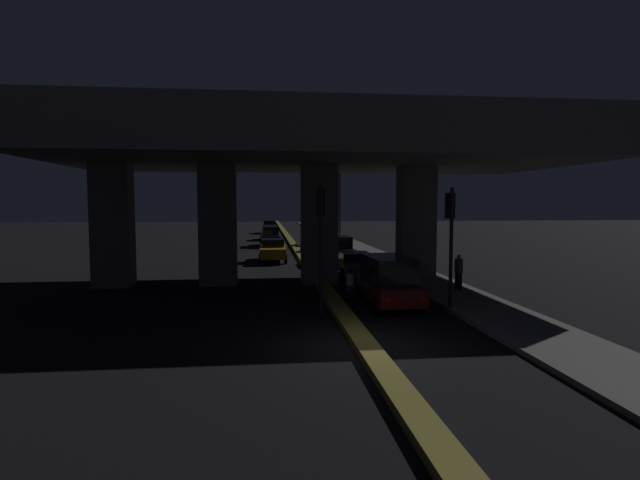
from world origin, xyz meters
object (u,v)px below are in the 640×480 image
object	(u,v)px
car_white_fifth	(313,239)
car_dark_blue_second_oncoming	(270,236)
motorcycle_blue_filtering_near	(350,287)
car_black_third	(337,250)
motorcycle_red_filtering_mid	(328,264)
car_dark_green_fourth_oncoming	(269,227)
motorcycle_black_filtering_far	(316,253)
traffic_light_right_of_median	(450,227)
street_lamp	(338,193)
car_dark_red_lead	(388,280)
car_dark_blue_third_oncoming	(269,232)
car_taxi_yellow_lead_oncoming	(273,250)
car_dark_green_fourth	(323,243)
pedestrian_on_sidewalk	(459,272)
traffic_light_left_of_median	(321,226)
car_grey_second	(354,264)

from	to	relation	value
car_white_fifth	car_dark_blue_second_oncoming	size ratio (longest dim) A/B	0.84
motorcycle_blue_filtering_near	car_black_third	bearing A→B (deg)	-8.34
motorcycle_red_filtering_mid	car_black_third	bearing A→B (deg)	-10.68
car_dark_green_fourth_oncoming	motorcycle_black_filtering_far	world-z (taller)	car_dark_green_fourth_oncoming
car_black_third	motorcycle_red_filtering_mid	world-z (taller)	car_black_third
traffic_light_right_of_median	car_dark_blue_second_oncoming	size ratio (longest dim) A/B	0.95
traffic_light_right_of_median	street_lamp	xyz separation A→B (m)	(0.48, 31.87, 1.93)
car_dark_red_lead	car_dark_blue_third_oncoming	xyz separation A→B (m)	(-4.25, 37.08, -0.18)
car_dark_blue_third_oncoming	motorcycle_blue_filtering_near	distance (m)	35.86
car_dark_blue_third_oncoming	motorcycle_black_filtering_far	bearing A→B (deg)	8.33
car_taxi_yellow_lead_oncoming	car_dark_green_fourth_oncoming	bearing A→B (deg)	-178.91
car_dark_green_fourth	motorcycle_red_filtering_mid	size ratio (longest dim) A/B	2.51
motorcycle_red_filtering_mid	pedestrian_on_sidewalk	xyz separation A→B (m)	(5.12, -6.59, 0.34)
car_dark_green_fourth_oncoming	motorcycle_blue_filtering_near	distance (m)	48.24
car_taxi_yellow_lead_oncoming	car_dark_blue_third_oncoming	distance (m)	21.10
car_dark_blue_second_oncoming	motorcycle_red_filtering_mid	bearing A→B (deg)	6.81
motorcycle_blue_filtering_near	car_dark_red_lead	bearing A→B (deg)	-139.26
motorcycle_red_filtering_mid	pedestrian_on_sidewalk	distance (m)	8.35
motorcycle_red_filtering_mid	motorcycle_black_filtering_far	bearing A→B (deg)	4.21
car_dark_green_fourth_oncoming	traffic_light_left_of_median	bearing A→B (deg)	-1.05
car_black_third	motorcycle_red_filtering_mid	size ratio (longest dim) A/B	2.46
motorcycle_black_filtering_far	street_lamp	bearing A→B (deg)	-18.11
car_black_third	car_dark_blue_second_oncoming	xyz separation A→B (m)	(-4.33, 14.49, 0.01)
traffic_light_right_of_median	car_taxi_yellow_lead_oncoming	xyz separation A→B (m)	(-6.30, 16.99, -2.37)
car_taxi_yellow_lead_oncoming	pedestrian_on_sidewalk	size ratio (longest dim) A/B	2.87
traffic_light_right_of_median	car_dark_green_fourth_oncoming	distance (m)	50.94
car_white_fifth	motorcycle_black_filtering_far	size ratio (longest dim) A/B	2.37
pedestrian_on_sidewalk	car_taxi_yellow_lead_oncoming	bearing A→B (deg)	121.16
traffic_light_right_of_median	street_lamp	world-z (taller)	street_lamp
motorcycle_blue_filtering_near	motorcycle_black_filtering_far	bearing A→B (deg)	-2.41
car_dark_red_lead	motorcycle_blue_filtering_near	bearing A→B (deg)	41.32
car_grey_second	car_black_third	distance (m)	6.27
street_lamp	motorcycle_black_filtering_far	distance (m)	16.88
traffic_light_left_of_median	motorcycle_red_filtering_mid	xyz separation A→B (m)	(1.55, 10.18, -2.62)
traffic_light_right_of_median	car_dark_blue_third_oncoming	distance (m)	38.68
car_dark_red_lead	motorcycle_black_filtering_far	world-z (taller)	car_dark_red_lead
car_black_third	car_dark_red_lead	bearing A→B (deg)	178.82
street_lamp	motorcycle_black_filtering_far	bearing A→B (deg)	-103.63
car_dark_red_lead	car_dark_blue_third_oncoming	size ratio (longest dim) A/B	1.02
street_lamp	car_black_third	xyz separation A→B (m)	(-2.50, -16.70, -4.15)
car_grey_second	pedestrian_on_sidewalk	size ratio (longest dim) A/B	2.94
motorcycle_blue_filtering_near	car_dark_blue_second_oncoming	bearing A→B (deg)	3.85
car_dark_blue_second_oncoming	motorcycle_red_filtering_mid	size ratio (longest dim) A/B	2.60
motorcycle_blue_filtering_near	motorcycle_red_filtering_mid	distance (m)	7.82
car_dark_blue_third_oncoming	car_dark_red_lead	bearing A→B (deg)	7.15
street_lamp	motorcycle_blue_filtering_near	world-z (taller)	street_lamp
car_dark_green_fourth_oncoming	pedestrian_on_sidewalk	world-z (taller)	pedestrian_on_sidewalk
car_dark_red_lead	motorcycle_black_filtering_far	size ratio (longest dim) A/B	2.49
car_dark_blue_second_oncoming	motorcycle_red_filtering_mid	distance (m)	19.72
traffic_light_right_of_median	motorcycle_blue_filtering_near	bearing A→B (deg)	144.92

